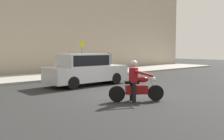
% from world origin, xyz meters
% --- Properties ---
extents(ground_plane, '(80.00, 80.00, 0.00)m').
position_xyz_m(ground_plane, '(0.00, 0.00, 0.00)').
color(ground_plane, '#262626').
extents(sidewalk_slab, '(40.00, 4.40, 0.14)m').
position_xyz_m(sidewalk_slab, '(0.00, 8.00, 0.07)').
color(sidewalk_slab, '#99968E').
rests_on(sidewalk_slab, ground_plane).
extents(building_facade, '(40.00, 1.40, 11.30)m').
position_xyz_m(building_facade, '(0.00, 11.40, 5.65)').
color(building_facade, '#B7A893').
rests_on(building_facade, ground_plane).
extents(motorcycle_with_rider_crimson, '(1.82, 1.25, 1.54)m').
position_xyz_m(motorcycle_with_rider_crimson, '(-0.66, -1.59, 0.63)').
color(motorcycle_with_rider_crimson, black).
rests_on(motorcycle_with_rider_crimson, ground_plane).
extents(parked_sedan_silver, '(4.55, 1.82, 1.72)m').
position_xyz_m(parked_sedan_silver, '(0.36, 3.14, 0.88)').
color(parked_sedan_silver, '#B2B5BA').
rests_on(parked_sedan_silver, ground_plane).
extents(street_sign_post, '(0.44, 0.08, 2.51)m').
position_xyz_m(street_sign_post, '(3.68, 8.37, 1.66)').
color(street_sign_post, gray).
rests_on(street_sign_post, sidewalk_slab).
extents(pedestrian_bystander, '(0.34, 0.34, 1.69)m').
position_xyz_m(pedestrian_bystander, '(6.14, 7.88, 1.12)').
color(pedestrian_bystander, black).
rests_on(pedestrian_bystander, sidewalk_slab).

